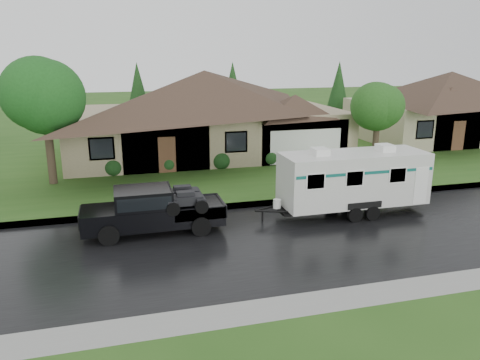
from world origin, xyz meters
name	(u,v)px	position (x,y,z in m)	size (l,w,h in m)	color
ground	(224,226)	(0.00, 0.00, 0.00)	(140.00, 140.00, 0.00)	#2B541A
road	(236,245)	(0.00, -2.00, 0.01)	(140.00, 8.00, 0.01)	black
curb	(212,208)	(0.00, 2.25, 0.07)	(140.00, 0.50, 0.15)	gray
lawn	(175,152)	(0.00, 15.00, 0.07)	(140.00, 26.00, 0.15)	#2B541A
house_main	(209,103)	(2.29, 13.84, 3.59)	(19.44, 10.80, 6.90)	gray
house_neighbor	(453,99)	(22.27, 14.34, 3.32)	(15.12, 9.72, 6.45)	#C2B790
tree_left_green	(45,99)	(-7.42, 8.24, 4.60)	(3.88, 3.88, 6.41)	#382B1E
tree_right_green	(378,108)	(11.46, 7.65, 3.68)	(3.08, 3.08, 5.09)	#382B1E
shrub_row	(221,160)	(2.00, 9.30, 0.65)	(13.60, 1.00, 1.00)	#143814
pickup_truck	(151,209)	(-2.92, 0.14, 0.98)	(5.49, 2.08, 1.83)	black
travel_trailer	(353,178)	(5.88, 0.14, 1.61)	(6.77, 2.38, 3.04)	silver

